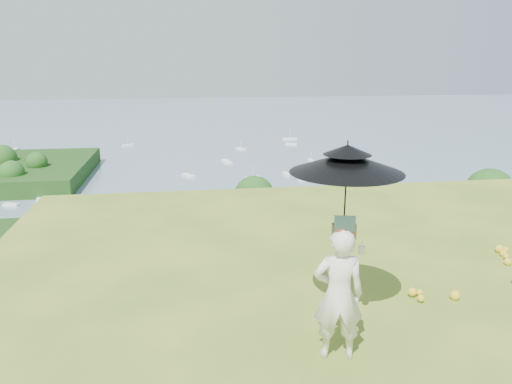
{
  "coord_description": "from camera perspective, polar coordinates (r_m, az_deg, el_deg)",
  "views": [
    {
      "loc": [
        -3.44,
        -5.43,
        3.33
      ],
      "look_at": [
        -2.34,
        2.42,
        1.16
      ],
      "focal_mm": 35.0,
      "sensor_mm": 36.0,
      "label": 1
    }
  ],
  "objects": [
    {
      "name": "wildflowers",
      "position": [
        7.4,
        21.16,
        -12.03
      ],
      "size": [
        10.0,
        10.5,
        0.12
      ],
      "primitive_type": null,
      "color": "yellow",
      "rests_on": "ground"
    },
    {
      "name": "harbor_town",
      "position": [
        86.94,
        -5.16,
        -6.93
      ],
      "size": [
        110.0,
        22.0,
        5.0
      ],
      "primitive_type": null,
      "color": "silver",
      "rests_on": "shoreline_tier"
    },
    {
      "name": "sun_umbrella",
      "position": [
        5.94,
        10.21,
        0.37
      ],
      "size": [
        1.65,
        1.65,
        1.15
      ],
      "primitive_type": null,
      "rotation": [
        0.0,
        0.0,
        -0.27
      ],
      "color": "black",
      "rests_on": "field_easel"
    },
    {
      "name": "bay_water",
      "position": [
        248.28,
        -7.15,
        6.56
      ],
      "size": [
        700.0,
        700.0,
        0.0
      ],
      "primitive_type": "plane",
      "color": "slate",
      "rests_on": "ground"
    },
    {
      "name": "ground",
      "position": [
        7.24,
        22.08,
        -13.3
      ],
      "size": [
        14.0,
        14.0,
        0.0
      ],
      "primitive_type": "plane",
      "color": "#547621",
      "rests_on": "ground"
    },
    {
      "name": "shoreline_tier",
      "position": [
        89.6,
        -5.06,
        -10.78
      ],
      "size": [
        170.0,
        28.0,
        8.0
      ],
      "primitive_type": "cube",
      "color": "#716A5A",
      "rests_on": "bay_water"
    },
    {
      "name": "field_easel",
      "position": [
        6.27,
        9.78,
        -9.13
      ],
      "size": [
        0.69,
        0.69,
        1.52
      ],
      "primitive_type": null,
      "rotation": [
        0.0,
        0.0,
        -0.22
      ],
      "color": "#8F613C",
      "rests_on": "ground"
    },
    {
      "name": "painter",
      "position": [
        5.71,
        9.4,
        -11.51
      ],
      "size": [
        0.61,
        0.45,
        1.54
      ],
      "primitive_type": "imported",
      "rotation": [
        0.0,
        0.0,
        2.99
      ],
      "color": "white",
      "rests_on": "ground"
    },
    {
      "name": "painter_cap",
      "position": [
        5.43,
        9.74,
        -4.61
      ],
      "size": [
        0.23,
        0.26,
        0.1
      ],
      "primitive_type": null,
      "rotation": [
        0.0,
        0.0,
        -0.29
      ],
      "color": "#D8767C",
      "rests_on": "painter"
    },
    {
      "name": "moored_boats",
      "position": [
        170.73,
        -10.85,
        2.54
      ],
      "size": [
        140.0,
        140.0,
        0.7
      ],
      "primitive_type": null,
      "color": "white",
      "rests_on": "bay_water"
    },
    {
      "name": "slope_trees",
      "position": [
        44.53,
        -2.88,
        -9.01
      ],
      "size": [
        110.0,
        50.0,
        6.0
      ],
      "primitive_type": null,
      "color": "#1B4715",
      "rests_on": "forest_slope"
    }
  ]
}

